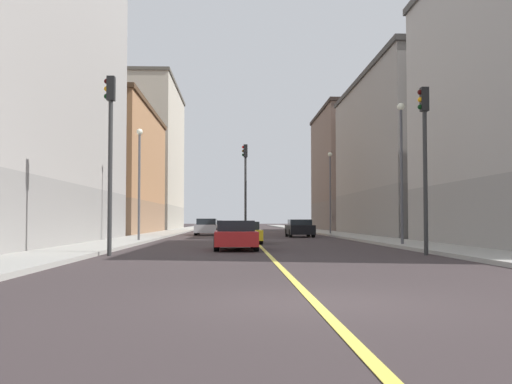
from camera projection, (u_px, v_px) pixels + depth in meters
The scene contains 19 objects.
ground_plane at pixel (314, 302), 9.93m from camera, with size 400.00×400.00×0.00m, color #362D2D.
sidewalk_left at pixel (329, 233), 59.12m from camera, with size 2.84×168.00×0.15m, color #9E9B93.
sidewalk_right at pixel (167, 233), 58.60m from camera, with size 2.84×168.00×0.15m, color #9E9B93.
lane_center_stripe at pixel (248, 234), 58.86m from camera, with size 0.16×154.00×0.01m, color #E5D14C.
building_left_mid at pixel (431, 156), 51.78m from camera, with size 12.21×24.53×13.20m.
building_left_far at pixel (369, 171), 75.61m from camera, with size 12.21×18.11×14.54m.
building_right_midblock at pixel (88, 171), 58.28m from camera, with size 12.21×22.84×11.81m.
building_right_distant at pixel (133, 158), 84.15m from camera, with size 12.21×23.62×19.33m.
traffic_light_left_near at pixel (424, 147), 23.27m from camera, with size 0.40×0.32×6.29m.
traffic_light_right_near at pixel (110, 140), 22.88m from camera, with size 0.40×0.32×6.61m.
traffic_light_median_far at pixel (245, 178), 44.14m from camera, with size 0.40×0.32×6.67m.
street_lamp_left_near at pixel (401, 158), 30.28m from camera, with size 0.36×0.36×6.88m.
street_lamp_right_near at pixel (139, 172), 36.31m from camera, with size 0.36×0.36×6.50m.
street_lamp_left_far at pixel (330, 184), 52.87m from camera, with size 0.36×0.36×6.93m.
car_yellow at pixel (244, 233), 34.51m from camera, with size 1.92×4.60×1.21m.
car_silver at pixel (207, 227), 53.71m from camera, with size 2.01×4.30×1.42m.
car_black at pixel (300, 228), 47.58m from camera, with size 2.01×4.05×1.34m.
car_red at pixel (236, 236), 27.23m from camera, with size 1.91×4.62×1.28m.
car_teal at pixel (215, 226), 71.90m from camera, with size 2.03×3.97×1.25m.
Camera 1 is at (-1.27, -9.97, 1.32)m, focal length 43.66 mm.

